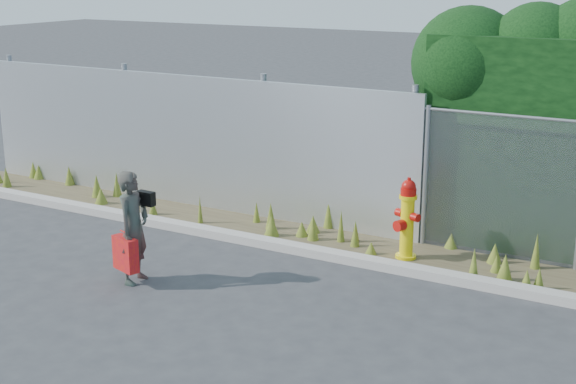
% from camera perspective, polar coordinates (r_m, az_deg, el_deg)
% --- Properties ---
extents(ground, '(80.00, 80.00, 0.00)m').
position_cam_1_polar(ground, '(9.76, -2.50, -7.85)').
color(ground, '#363638').
rests_on(ground, ground).
extents(curb, '(16.00, 0.22, 0.12)m').
position_cam_1_polar(curb, '(11.20, 2.35, -4.35)').
color(curb, '#ABA49B').
rests_on(curb, ground).
extents(weed_strip, '(16.00, 1.31, 0.54)m').
position_cam_1_polar(weed_strip, '(11.45, 7.23, -3.61)').
color(weed_strip, '#4E432D').
rests_on(weed_strip, ground).
extents(corrugated_fence, '(8.50, 0.21, 2.30)m').
position_cam_1_polar(corrugated_fence, '(13.56, -7.58, 3.67)').
color(corrugated_fence, silver).
rests_on(corrugated_fence, ground).
extents(fire_hydrant, '(0.39, 0.35, 1.17)m').
position_cam_1_polar(fire_hydrant, '(11.07, 8.46, -1.99)').
color(fire_hydrant, yellow).
rests_on(fire_hydrant, ground).
extents(woman, '(0.42, 0.58, 1.46)m').
position_cam_1_polar(woman, '(10.32, -10.93, -2.48)').
color(woman, '#0E5A49').
rests_on(woman, ground).
extents(red_tote_bag, '(0.39, 0.15, 0.52)m').
position_cam_1_polar(red_tote_bag, '(10.33, -11.48, -4.33)').
color(red_tote_bag, '#B30A21').
extents(black_shoulder_bag, '(0.24, 0.10, 0.18)m').
position_cam_1_polar(black_shoulder_bag, '(10.33, -10.07, -0.45)').
color(black_shoulder_bag, black).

